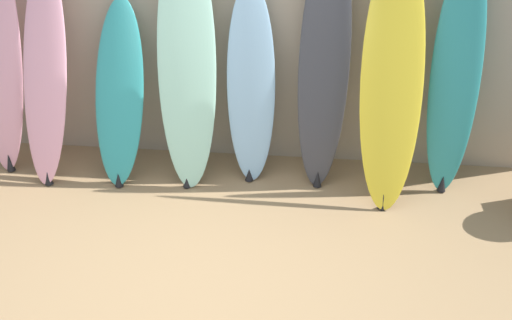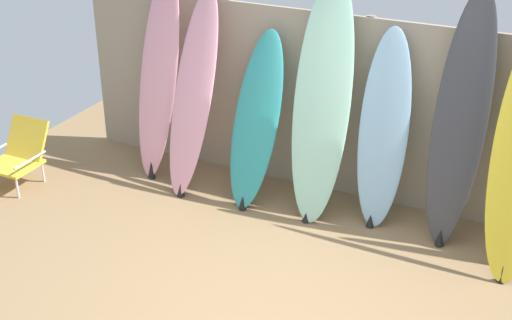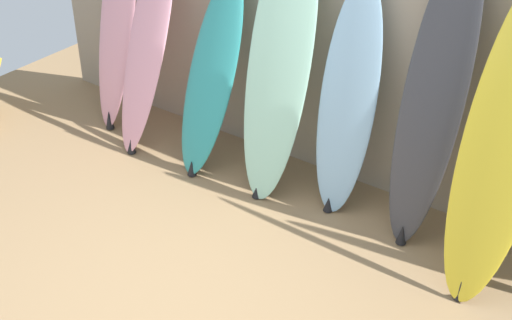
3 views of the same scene
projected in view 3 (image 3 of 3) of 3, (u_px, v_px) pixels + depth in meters
ground at (177, 301)px, 4.75m from camera, size 7.68×7.68×0.00m
fence_back at (336, 73)px, 5.65m from camera, size 6.08×0.11×1.80m
surfboard_pink_0 at (117, 16)px, 6.33m from camera, size 0.52×0.63×2.11m
surfboard_pink_1 at (148, 40)px, 6.05m from camera, size 0.47×0.79×1.97m
surfboard_teal_2 at (211, 76)px, 5.82m from camera, size 0.48×0.74×1.63m
surfboard_seafoam_3 at (279, 61)px, 5.39m from camera, size 0.60×0.75×2.21m
surfboard_skyblue_4 at (348, 102)px, 5.27m from camera, size 0.50×0.52×1.80m
surfboard_charcoal_5 at (433, 100)px, 4.84m from camera, size 0.47×0.57×2.21m
surfboard_yellow_6 at (506, 141)px, 4.45m from camera, size 0.55×0.85×2.15m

